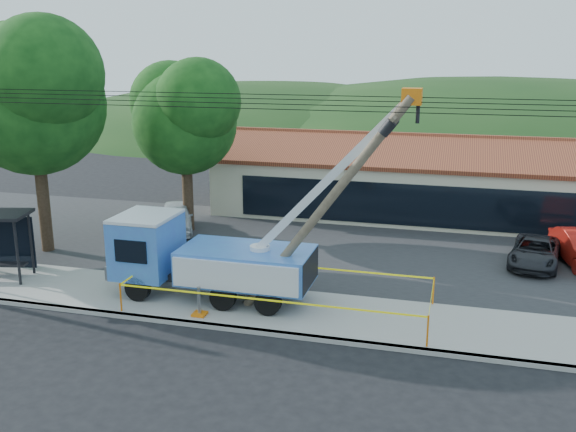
# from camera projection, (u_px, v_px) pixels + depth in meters

# --- Properties ---
(ground) EXTENTS (120.00, 120.00, 0.00)m
(ground) POSITION_uv_depth(u_px,v_px,m) (228.00, 361.00, 19.79)
(ground) COLOR black
(ground) RESTS_ON ground
(curb) EXTENTS (60.00, 0.25, 0.15)m
(curb) POSITION_uv_depth(u_px,v_px,m) (250.00, 331.00, 21.73)
(curb) COLOR #A7A59C
(curb) RESTS_ON ground
(sidewalk) EXTENTS (60.00, 4.00, 0.15)m
(sidewalk) POSITION_uv_depth(u_px,v_px,m) (266.00, 309.00, 23.51)
(sidewalk) COLOR #A7A59C
(sidewalk) RESTS_ON ground
(parking_lot) EXTENTS (60.00, 12.00, 0.10)m
(parking_lot) POSITION_uv_depth(u_px,v_px,m) (315.00, 246.00, 30.98)
(parking_lot) COLOR #28282B
(parking_lot) RESTS_ON ground
(strip_mall) EXTENTS (22.50, 8.53, 4.67)m
(strip_mall) POSITION_uv_depth(u_px,v_px,m) (414.00, 181.00, 36.94)
(strip_mall) COLOR beige
(strip_mall) RESTS_ON ground
(tree_west_near) EXTENTS (7.56, 6.72, 10.80)m
(tree_west_near) POSITION_uv_depth(u_px,v_px,m) (32.00, 90.00, 28.37)
(tree_west_near) COLOR #332316
(tree_west_near) RESTS_ON ground
(tree_lot) EXTENTS (6.30, 5.60, 8.94)m
(tree_lot) POSITION_uv_depth(u_px,v_px,m) (184.00, 112.00, 32.11)
(tree_lot) COLOR #332316
(tree_lot) RESTS_ON ground
(hill_west) EXTENTS (78.40, 56.00, 28.00)m
(hill_west) POSITION_uv_depth(u_px,v_px,m) (272.00, 130.00, 74.91)
(hill_west) COLOR #153613
(hill_west) RESTS_ON ground
(hill_center) EXTENTS (89.60, 64.00, 32.00)m
(hill_center) POSITION_uv_depth(u_px,v_px,m) (495.00, 137.00, 68.57)
(hill_center) COLOR #153613
(hill_center) RESTS_ON ground
(utility_truck) EXTENTS (11.33, 4.09, 7.95)m
(utility_truck) POSITION_uv_depth(u_px,v_px,m) (207.00, 256.00, 24.16)
(utility_truck) COLOR black
(utility_truck) RESTS_ON ground
(leaning_pole) EXTENTS (5.92, 1.80, 7.89)m
(leaning_pole) POSITION_uv_depth(u_px,v_px,m) (331.00, 198.00, 21.88)
(leaning_pole) COLOR brown
(leaning_pole) RESTS_ON ground
(caution_tape) EXTENTS (10.88, 3.66, 1.06)m
(caution_tape) POSITION_uv_depth(u_px,v_px,m) (279.00, 288.00, 23.26)
(caution_tape) COLOR orange
(caution_tape) RESTS_ON ground
(car_silver) EXTENTS (3.28, 4.76, 1.50)m
(car_silver) POSITION_uv_depth(u_px,v_px,m) (177.00, 233.00, 33.41)
(car_silver) COLOR silver
(car_silver) RESTS_ON ground
(car_dark) EXTENTS (2.75, 4.61, 1.20)m
(car_dark) POSITION_uv_depth(u_px,v_px,m) (534.00, 267.00, 28.25)
(car_dark) COLOR #212227
(car_dark) RESTS_ON ground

